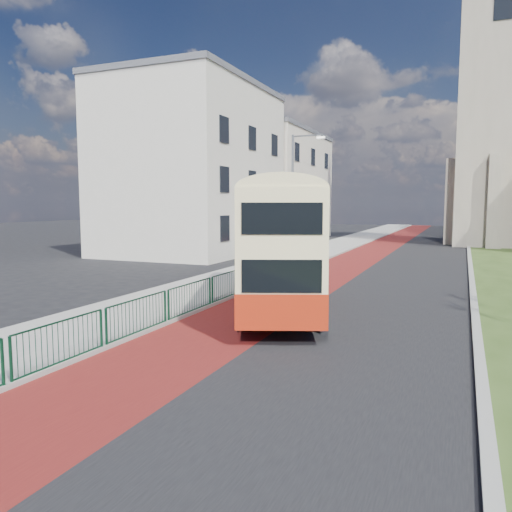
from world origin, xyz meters
The scene contains 11 objects.
ground centered at (0.00, 0.00, 0.00)m, with size 160.00×160.00×0.00m, color black.
road_carriageway centered at (1.50, 20.00, 0.01)m, with size 9.00×120.00×0.01m, color black.
bus_lane centered at (-1.20, 20.00, 0.01)m, with size 3.40×120.00×0.01m, color #591414.
pavement_west centered at (-5.00, 20.00, 0.06)m, with size 4.00×120.00×0.12m, color gray.
kerb_west centered at (-3.00, 20.00, 0.07)m, with size 0.25×120.00×0.13m, color #999993.
kerb_east centered at (6.10, 22.00, 0.07)m, with size 0.25×80.00×0.13m, color #999993.
pedestrian_railing centered at (-2.95, 4.00, 0.55)m, with size 0.07×24.00×1.12m.
street_block_near centered at (-14.00, 22.00, 6.51)m, with size 10.30×14.30×13.00m.
street_block_far centered at (-14.00, 38.00, 5.76)m, with size 10.30×16.30×11.50m.
streetlamp centered at (-4.35, 18.00, 4.59)m, with size 2.13×0.18×8.00m.
bus centered at (-0.65, 4.70, 2.53)m, with size 6.19×10.77×4.44m.
Camera 1 is at (5.61, -12.32, 3.82)m, focal length 35.00 mm.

